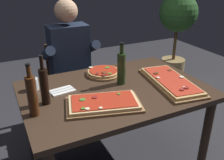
{
  "coord_description": "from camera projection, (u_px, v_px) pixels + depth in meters",
  "views": [
    {
      "loc": [
        -0.78,
        -1.54,
        1.59
      ],
      "look_at": [
        0.0,
        0.05,
        0.79
      ],
      "focal_mm": 39.97,
      "sensor_mm": 36.0,
      "label": 1
    }
  ],
  "objects": [
    {
      "name": "dining_table",
      "position": [
        115.0,
        99.0,
        1.96
      ],
      "size": [
        1.4,
        0.96,
        0.74
      ],
      "color": "#3D2B1E",
      "rests_on": "ground_plane"
    },
    {
      "name": "pizza_rectangular_front",
      "position": [
        104.0,
        103.0,
        1.67
      ],
      "size": [
        0.56,
        0.41,
        0.05
      ],
      "color": "olive",
      "rests_on": "dining_table"
    },
    {
      "name": "pizza_rectangular_left",
      "position": [
        171.0,
        81.0,
        1.99
      ],
      "size": [
        0.38,
        0.67,
        0.05
      ],
      "color": "olive",
      "rests_on": "dining_table"
    },
    {
      "name": "pizza_round_far",
      "position": [
        103.0,
        72.0,
        2.16
      ],
      "size": [
        0.3,
        0.3,
        0.05
      ],
      "color": "olive",
      "rests_on": "dining_table"
    },
    {
      "name": "wine_bottle_dark",
      "position": [
        121.0,
        68.0,
        1.95
      ],
      "size": [
        0.07,
        0.07,
        0.34
      ],
      "color": "#233819",
      "rests_on": "dining_table"
    },
    {
      "name": "oil_bottle_amber",
      "position": [
        32.0,
        95.0,
        1.52
      ],
      "size": [
        0.06,
        0.06,
        0.35
      ],
      "color": "#47230F",
      "rests_on": "dining_table"
    },
    {
      "name": "vinegar_bottle_green",
      "position": [
        44.0,
        85.0,
        1.65
      ],
      "size": [
        0.06,
        0.06,
        0.35
      ],
      "color": "black",
      "rests_on": "dining_table"
    },
    {
      "name": "tumbler_near_camera",
      "position": [
        34.0,
        84.0,
        1.88
      ],
      "size": [
        0.07,
        0.07,
        0.09
      ],
      "color": "silver",
      "rests_on": "dining_table"
    },
    {
      "name": "napkin_cutlery_set",
      "position": [
        62.0,
        91.0,
        1.87
      ],
      "size": [
        0.19,
        0.13,
        0.01
      ],
      "color": "white",
      "rests_on": "dining_table"
    },
    {
      "name": "diner_chair",
      "position": [
        69.0,
        80.0,
        2.68
      ],
      "size": [
        0.44,
        0.44,
        0.87
      ],
      "color": "#3D2B1E",
      "rests_on": "ground_plane"
    },
    {
      "name": "seated_diner",
      "position": [
        71.0,
        61.0,
        2.47
      ],
      "size": [
        0.53,
        0.41,
        1.33
      ],
      "color": "#23232D",
      "rests_on": "ground_plane"
    },
    {
      "name": "potted_plant_corner",
      "position": [
        177.0,
        27.0,
        3.44
      ],
      "size": [
        0.52,
        0.52,
        1.29
      ],
      "color": "tan",
      "rests_on": "ground_plane"
    }
  ]
}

